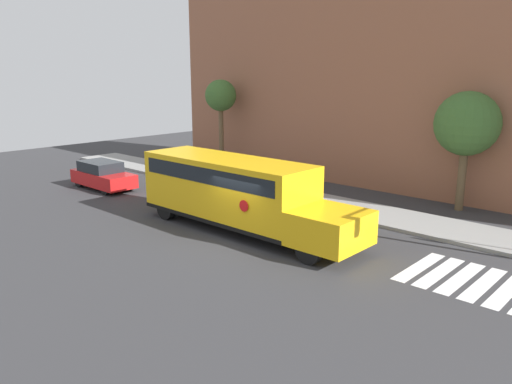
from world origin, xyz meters
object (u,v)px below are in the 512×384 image
(school_bus, at_px, (236,190))
(parked_car, at_px, (103,175))
(tree_far_sidewalk, at_px, (467,125))
(tree_near_sidewalk, at_px, (221,97))

(school_bus, relative_size, parked_car, 2.45)
(school_bus, xyz_separation_m, tree_far_sidewalk, (5.73, 9.38, 2.39))
(parked_car, distance_m, tree_near_sidewalk, 9.46)
(school_bus, bearing_deg, tree_near_sidewalk, 138.96)
(parked_car, bearing_deg, tree_near_sidewalk, 84.66)
(parked_car, height_order, tree_near_sidewalk, tree_near_sidewalk)
(school_bus, xyz_separation_m, tree_near_sidewalk, (-10.07, 8.77, 3.12))
(school_bus, bearing_deg, tree_far_sidewalk, 58.58)
(tree_far_sidewalk, bearing_deg, school_bus, -121.42)
(parked_car, bearing_deg, tree_far_sidewalk, 28.78)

